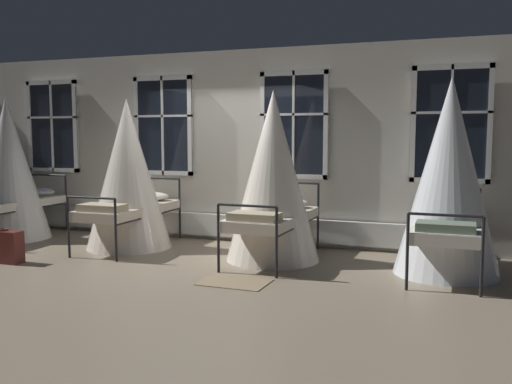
{
  "coord_description": "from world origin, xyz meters",
  "views": [
    {
      "loc": [
        3.66,
        -7.07,
        1.75
      ],
      "look_at": [
        0.93,
        0.27,
        0.94
      ],
      "focal_mm": 39.55,
      "sensor_mm": 36.0,
      "label": 1
    }
  ],
  "objects_px": {
    "cot_third": "(273,179)",
    "suitcase_dark": "(3,246)",
    "cot_second": "(128,176)",
    "cot_fourth": "(449,179)",
    "cot_first": "(9,171)"
  },
  "relations": [
    {
      "from": "cot_third",
      "to": "suitcase_dark",
      "type": "distance_m",
      "value": 3.8
    },
    {
      "from": "cot_first",
      "to": "suitcase_dark",
      "type": "xyz_separation_m",
      "value": [
        1.27,
        -1.46,
        -0.91
      ]
    },
    {
      "from": "cot_third",
      "to": "cot_fourth",
      "type": "relative_size",
      "value": 0.95
    },
    {
      "from": "cot_fourth",
      "to": "cot_third",
      "type": "bearing_deg",
      "value": 89.99
    },
    {
      "from": "cot_third",
      "to": "cot_fourth",
      "type": "height_order",
      "value": "cot_fourth"
    },
    {
      "from": "cot_fourth",
      "to": "suitcase_dark",
      "type": "bearing_deg",
      "value": 104.29
    },
    {
      "from": "cot_first",
      "to": "cot_third",
      "type": "height_order",
      "value": "cot_first"
    },
    {
      "from": "cot_third",
      "to": "suitcase_dark",
      "type": "relative_size",
      "value": 4.18
    },
    {
      "from": "cot_second",
      "to": "cot_third",
      "type": "bearing_deg",
      "value": -91.92
    },
    {
      "from": "cot_second",
      "to": "suitcase_dark",
      "type": "bearing_deg",
      "value": 145.26
    },
    {
      "from": "cot_first",
      "to": "cot_fourth",
      "type": "xyz_separation_m",
      "value": [
        6.95,
        -0.01,
        0.05
      ]
    },
    {
      "from": "cot_fourth",
      "to": "suitcase_dark",
      "type": "xyz_separation_m",
      "value": [
        -5.69,
        -1.45,
        -0.97
      ]
    },
    {
      "from": "cot_first",
      "to": "cot_third",
      "type": "xyz_separation_m",
      "value": [
        4.66,
        -0.01,
        -0.0
      ]
    },
    {
      "from": "cot_second",
      "to": "cot_fourth",
      "type": "bearing_deg",
      "value": -91.24
    },
    {
      "from": "cot_second",
      "to": "suitcase_dark",
      "type": "distance_m",
      "value": 2.03
    }
  ]
}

